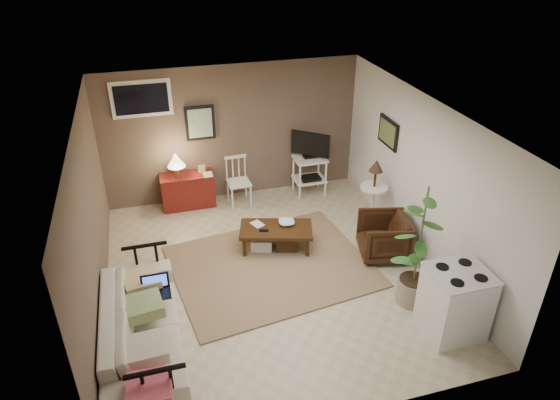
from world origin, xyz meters
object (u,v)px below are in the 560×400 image
object	(u,v)px
potted_plant	(420,243)
stove	(455,302)
coffee_table	(276,237)
sofa	(141,320)
red_console	(187,188)
tv_stand	(310,162)
armchair	(384,235)
spindle_chair	(239,182)
side_table	(374,185)

from	to	relation	value
potted_plant	stove	distance (m)	0.81
coffee_table	sofa	size ratio (longest dim) A/B	0.54
red_console	stove	bearing A→B (deg)	-55.56
sofa	tv_stand	xyz separation A→B (m)	(3.12, 3.11, 0.20)
armchair	red_console	bearing A→B (deg)	-117.73
sofa	spindle_chair	world-z (taller)	sofa
side_table	stove	size ratio (longest dim) A/B	1.31
spindle_chair	stove	xyz separation A→B (m)	(1.84, -3.86, 0.05)
spindle_chair	armchair	size ratio (longest dim) A/B	1.19
tv_stand	armchair	bearing A→B (deg)	-78.82
sofa	armchair	bearing A→B (deg)	-75.11
red_console	armchair	size ratio (longest dim) A/B	1.46
coffee_table	side_table	bearing A→B (deg)	8.68
armchair	stove	size ratio (longest dim) A/B	0.80
sofa	spindle_chair	size ratio (longest dim) A/B	2.58
spindle_chair	potted_plant	bearing A→B (deg)	-63.08
side_table	potted_plant	size ratio (longest dim) A/B	0.68
red_console	side_table	size ratio (longest dim) A/B	0.89
coffee_table	red_console	bearing A→B (deg)	123.33
tv_stand	stove	size ratio (longest dim) A/B	1.32
side_table	armchair	distance (m)	0.95
coffee_table	spindle_chair	size ratio (longest dim) A/B	1.40
armchair	side_table	bearing A→B (deg)	179.77
red_console	potted_plant	world-z (taller)	potted_plant
sofa	stove	size ratio (longest dim) A/B	2.45
sofa	side_table	size ratio (longest dim) A/B	1.87
tv_stand	armchair	world-z (taller)	tv_stand
coffee_table	sofa	xyz separation A→B (m)	(-2.04, -1.53, 0.20)
armchair	potted_plant	xyz separation A→B (m)	(-0.10, -1.07, 0.57)
tv_stand	stove	bearing A→B (deg)	-82.32
spindle_chair	armchair	bearing A→B (deg)	-51.21
side_table	armchair	size ratio (longest dim) A/B	1.65
armchair	spindle_chair	bearing A→B (deg)	-127.84
sofa	tv_stand	bearing A→B (deg)	-45.10
potted_plant	tv_stand	bearing A→B (deg)	95.74
coffee_table	potted_plant	xyz separation A→B (m)	(1.41, -1.65, 0.70)
stove	potted_plant	bearing A→B (deg)	107.49
coffee_table	tv_stand	distance (m)	1.96
coffee_table	side_table	world-z (taller)	side_table
tv_stand	potted_plant	size ratio (longest dim) A/B	0.68
spindle_chair	potted_plant	size ratio (longest dim) A/B	0.49
sofa	red_console	bearing A→B (deg)	-15.56
stove	coffee_table	bearing A→B (deg)	125.27
coffee_table	armchair	size ratio (longest dim) A/B	1.67
red_console	stove	xyz separation A→B (m)	(2.74, -3.99, 0.08)
spindle_chair	side_table	bearing A→B (deg)	-34.20
sofa	potted_plant	bearing A→B (deg)	-92.01
coffee_table	stove	world-z (taller)	stove
red_console	spindle_chair	size ratio (longest dim) A/B	1.23
spindle_chair	armchair	distance (m)	2.79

